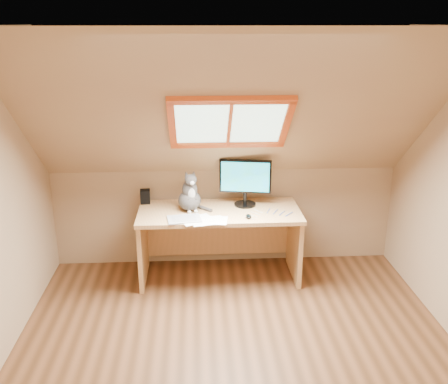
{
  "coord_description": "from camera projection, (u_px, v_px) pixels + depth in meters",
  "views": [
    {
      "loc": [
        -0.29,
        -3.09,
        2.42
      ],
      "look_at": [
        -0.05,
        1.0,
        1.02
      ],
      "focal_mm": 40.0,
      "sensor_mm": 36.0,
      "label": 1
    }
  ],
  "objects": [
    {
      "name": "papers",
      "position": [
        203.0,
        221.0,
        4.53
      ],
      "size": [
        0.35,
        0.3,
        0.01
      ],
      "color": "white",
      "rests_on": "desk"
    },
    {
      "name": "monitor",
      "position": [
        245.0,
        180.0,
        4.83
      ],
      "size": [
        0.5,
        0.21,
        0.46
      ],
      "color": "black",
      "rests_on": "desk"
    },
    {
      "name": "graphics_tablet",
      "position": [
        184.0,
        219.0,
        4.55
      ],
      "size": [
        0.33,
        0.26,
        0.01
      ],
      "primitive_type": "cube",
      "rotation": [
        0.0,
        0.0,
        0.15
      ],
      "color": "#B2B2B7",
      "rests_on": "desk"
    },
    {
      "name": "desk",
      "position": [
        219.0,
        229.0,
        4.92
      ],
      "size": [
        1.55,
        0.68,
        0.71
      ],
      "color": "tan",
      "rests_on": "ground"
    },
    {
      "name": "cat",
      "position": [
        190.0,
        196.0,
        4.75
      ],
      "size": [
        0.28,
        0.31,
        0.4
      ],
      "color": "#47423F",
      "rests_on": "desk"
    },
    {
      "name": "desk_speaker",
      "position": [
        145.0,
        196.0,
        4.96
      ],
      "size": [
        0.1,
        0.1,
        0.14
      ],
      "primitive_type": "cube",
      "rotation": [
        0.0,
        0.0,
        0.07
      ],
      "color": "black",
      "rests_on": "desk"
    },
    {
      "name": "ground",
      "position": [
        238.0,
        365.0,
        3.71
      ],
      "size": [
        3.5,
        3.5,
        0.0
      ],
      "primitive_type": "plane",
      "color": "brown",
      "rests_on": "ground"
    },
    {
      "name": "room_shell",
      "position": [
        242.0,
        187.0,
        3.16
      ],
      "size": [
        3.52,
        3.52,
        2.41
      ],
      "color": "tan",
      "rests_on": "ground"
    },
    {
      "name": "mouse",
      "position": [
        249.0,
        216.0,
        4.6
      ],
      "size": [
        0.05,
        0.09,
        0.03
      ],
      "primitive_type": "ellipsoid",
      "rotation": [
        0.0,
        0.0,
        -0.0
      ],
      "color": "black",
      "rests_on": "desk"
    },
    {
      "name": "cables",
      "position": [
        269.0,
        213.0,
        4.7
      ],
      "size": [
        0.51,
        0.26,
        0.01
      ],
      "color": "silver",
      "rests_on": "desk"
    }
  ]
}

